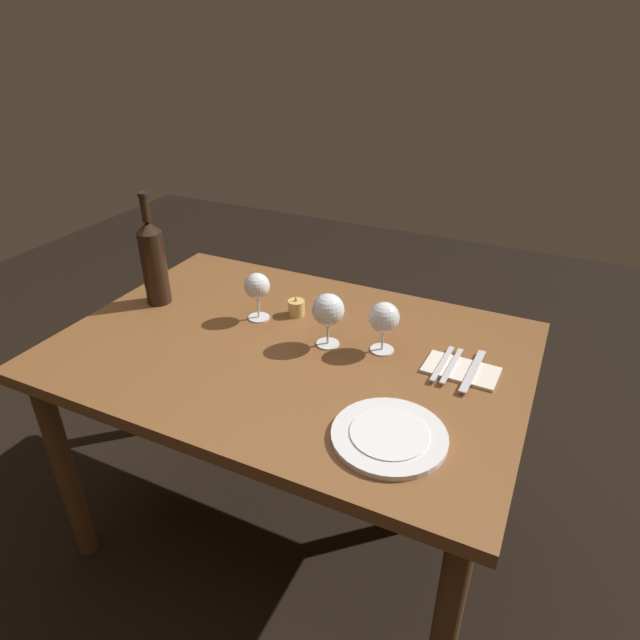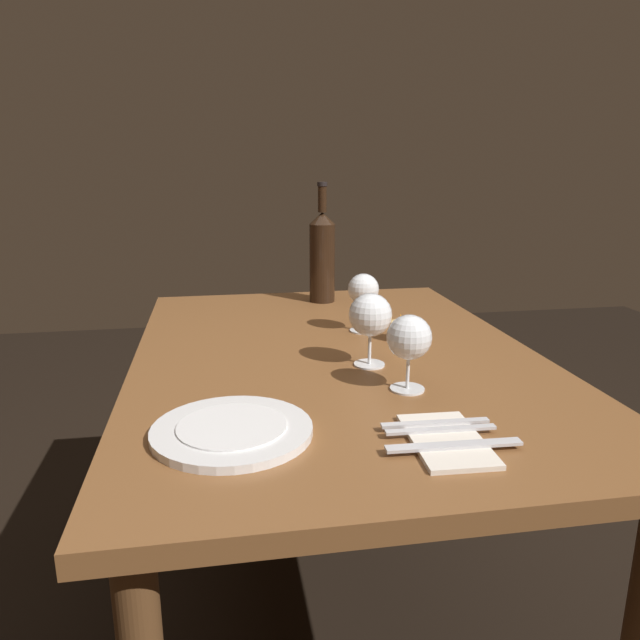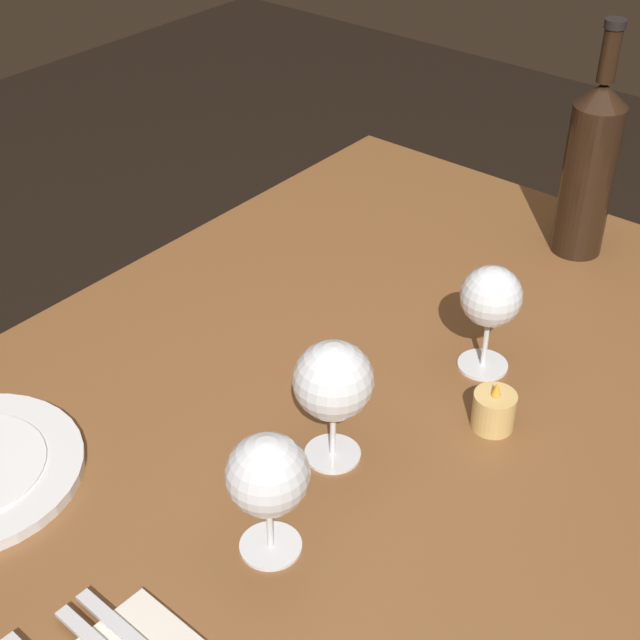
% 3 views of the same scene
% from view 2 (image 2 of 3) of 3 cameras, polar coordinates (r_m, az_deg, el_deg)
% --- Properties ---
extents(ground_plane, '(6.00, 6.00, 0.00)m').
position_cam_2_polar(ground_plane, '(1.74, 1.40, -27.00)').
color(ground_plane, black).
extents(dining_table, '(1.30, 0.90, 0.74)m').
position_cam_2_polar(dining_table, '(1.39, 1.57, -6.69)').
color(dining_table, brown).
rests_on(dining_table, ground).
extents(wine_glass_left, '(0.08, 0.08, 0.15)m').
position_cam_2_polar(wine_glass_left, '(1.51, 4.15, 2.81)').
color(wine_glass_left, white).
rests_on(wine_glass_left, dining_table).
extents(wine_glass_right, '(0.09, 0.09, 0.15)m').
position_cam_2_polar(wine_glass_right, '(1.13, 8.49, -1.76)').
color(wine_glass_right, white).
rests_on(wine_glass_right, dining_table).
extents(wine_glass_centre, '(0.09, 0.09, 0.16)m').
position_cam_2_polar(wine_glass_centre, '(1.25, 4.82, 0.36)').
color(wine_glass_centre, white).
rests_on(wine_glass_centre, dining_table).
extents(wine_bottle, '(0.08, 0.08, 0.36)m').
position_cam_2_polar(wine_bottle, '(1.83, 0.21, 6.18)').
color(wine_bottle, black).
rests_on(wine_bottle, dining_table).
extents(votive_candle, '(0.05, 0.05, 0.07)m').
position_cam_2_polar(votive_candle, '(1.46, 7.63, -1.10)').
color(votive_candle, '#DBB266').
rests_on(votive_candle, dining_table).
extents(dinner_plate, '(0.26, 0.26, 0.02)m').
position_cam_2_polar(dinner_plate, '(0.98, -8.37, -10.34)').
color(dinner_plate, white).
rests_on(dinner_plate, dining_table).
extents(folded_napkin, '(0.19, 0.12, 0.01)m').
position_cam_2_polar(folded_napkin, '(0.97, 11.94, -11.14)').
color(folded_napkin, silver).
rests_on(folded_napkin, dining_table).
extents(fork_inner, '(0.02, 0.18, 0.00)m').
position_cam_2_polar(fork_inner, '(0.98, 11.42, -10.18)').
color(fork_inner, silver).
rests_on(fork_inner, folded_napkin).
extents(fork_outer, '(0.02, 0.18, 0.00)m').
position_cam_2_polar(fork_outer, '(1.01, 10.91, -9.60)').
color(fork_outer, silver).
rests_on(fork_outer, folded_napkin).
extents(table_knife, '(0.03, 0.21, 0.00)m').
position_cam_2_polar(table_knife, '(0.94, 12.64, -11.56)').
color(table_knife, silver).
rests_on(table_knife, folded_napkin).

